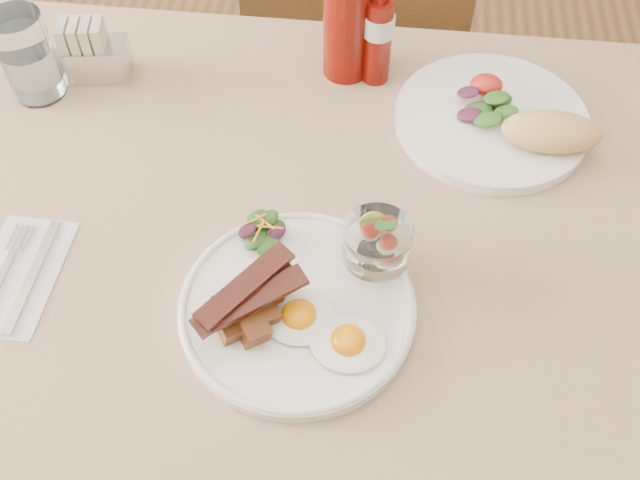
# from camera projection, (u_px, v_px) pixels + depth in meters

# --- Properties ---
(table) EXTENTS (1.33, 0.88, 0.75)m
(table) POSITION_uv_depth(u_px,v_px,m) (320.00, 270.00, 0.99)
(table) COLOR brown
(table) RESTS_ON ground
(chair_far) EXTENTS (0.42, 0.42, 0.93)m
(chair_far) POSITION_uv_depth(u_px,v_px,m) (356.00, 50.00, 1.50)
(chair_far) COLOR brown
(chair_far) RESTS_ON ground
(main_plate) EXTENTS (0.28, 0.28, 0.02)m
(main_plate) POSITION_uv_depth(u_px,v_px,m) (297.00, 308.00, 0.84)
(main_plate) COLOR white
(main_plate) RESTS_ON table
(fried_eggs) EXTENTS (0.16, 0.12, 0.02)m
(fried_eggs) POSITION_uv_depth(u_px,v_px,m) (323.00, 328.00, 0.81)
(fried_eggs) COLOR white
(fried_eggs) RESTS_ON main_plate
(bacon_potato_pile) EXTENTS (0.13, 0.12, 0.06)m
(bacon_potato_pile) POSITION_uv_depth(u_px,v_px,m) (249.00, 306.00, 0.80)
(bacon_potato_pile) COLOR brown
(bacon_potato_pile) RESTS_ON main_plate
(side_salad) EXTENTS (0.07, 0.06, 0.03)m
(side_salad) POSITION_uv_depth(u_px,v_px,m) (263.00, 232.00, 0.88)
(side_salad) COLOR #1A4612
(side_salad) RESTS_ON main_plate
(fruit_cup) EXTENTS (0.08, 0.08, 0.08)m
(fruit_cup) POSITION_uv_depth(u_px,v_px,m) (377.00, 242.00, 0.83)
(fruit_cup) COLOR white
(fruit_cup) RESTS_ON main_plate
(second_plate) EXTENTS (0.29, 0.28, 0.07)m
(second_plate) POSITION_uv_depth(u_px,v_px,m) (505.00, 121.00, 1.02)
(second_plate) COLOR white
(second_plate) RESTS_ON table
(ketchup_bottle) EXTENTS (0.08, 0.08, 0.21)m
(ketchup_bottle) POSITION_uv_depth(u_px,v_px,m) (347.00, 16.00, 1.03)
(ketchup_bottle) COLOR #620B05
(ketchup_bottle) RESTS_ON table
(hot_sauce_bottle) EXTENTS (0.06, 0.06, 0.16)m
(hot_sauce_bottle) POSITION_uv_depth(u_px,v_px,m) (378.00, 36.00, 1.04)
(hot_sauce_bottle) COLOR #620B05
(hot_sauce_bottle) RESTS_ON table
(sugar_caddy) EXTENTS (0.11, 0.07, 0.09)m
(sugar_caddy) POSITION_uv_depth(u_px,v_px,m) (92.00, 54.00, 1.08)
(sugar_caddy) COLOR silver
(sugar_caddy) RESTS_ON table
(water_glass) EXTENTS (0.08, 0.08, 0.13)m
(water_glass) POSITION_uv_depth(u_px,v_px,m) (29.00, 60.00, 1.04)
(water_glass) COLOR white
(water_glass) RESTS_ON table
(napkin_cutlery) EXTENTS (0.10, 0.18, 0.01)m
(napkin_cutlery) POSITION_uv_depth(u_px,v_px,m) (19.00, 275.00, 0.88)
(napkin_cutlery) COLOR silver
(napkin_cutlery) RESTS_ON table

